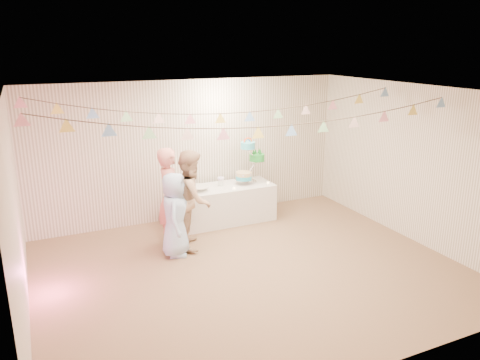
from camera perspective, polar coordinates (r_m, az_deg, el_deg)
name	(u,v)px	position (r m, az deg, el deg)	size (l,w,h in m)	color
floor	(250,270)	(7.04, 1.27, -10.91)	(6.00, 6.00, 0.00)	brown
ceiling	(252,92)	(6.28, 1.43, 10.66)	(6.00, 6.00, 0.00)	silver
back_wall	(192,150)	(8.78, -5.85, 3.63)	(6.00, 6.00, 0.00)	silver
front_wall	(368,257)	(4.58, 15.39, -9.09)	(6.00, 6.00, 0.00)	silver
left_wall	(15,218)	(5.94, -25.73, -4.24)	(5.00, 5.00, 0.00)	silver
right_wall	(413,164)	(8.27, 20.38, 1.87)	(5.00, 5.00, 0.00)	silver
table	(225,204)	(8.73, -1.90, -2.91)	(1.83, 0.73, 0.69)	silver
cake_stand	(250,158)	(8.76, 1.24, 2.71)	(0.72, 0.43, 0.81)	silver
cake_bottom	(244,176)	(8.73, 0.51, 0.49)	(0.31, 0.31, 0.15)	#2AA9C5
cake_middle	(256,158)	(8.93, 2.02, 2.64)	(0.27, 0.27, 0.22)	green
cake_top_tier	(248,147)	(8.66, 0.98, 4.05)	(0.25, 0.25, 0.19)	#40B6C9
platter	(199,187)	(8.38, -5.01, -0.80)	(0.36, 0.36, 0.02)	white
posy	(221,178)	(8.61, -2.35, 0.27)	(0.16, 0.16, 0.18)	white
person_adult_a	(170,198)	(7.59, -8.48, -2.19)	(0.61, 0.40, 1.66)	#CB746A
person_adult_b	(192,199)	(7.59, -5.91, -2.31)	(0.78, 0.61, 1.61)	tan
person_child	(175,215)	(7.33, -7.97, -4.19)	(0.66, 0.43, 1.34)	#A2BEE5
bunting_back	(220,102)	(7.31, -2.44, 9.48)	(5.60, 1.10, 0.40)	pink
bunting_front	(258,115)	(6.14, 2.24, 7.89)	(5.60, 0.90, 0.36)	#72A5E5
tealight_0	(186,193)	(8.22, -6.66, -1.63)	(0.04, 0.04, 0.03)	#FFD88C
tealight_1	(203,185)	(8.66, -4.52, -0.63)	(0.04, 0.04, 0.03)	#FFD88C
tealight_2	(234,188)	(8.47, -0.72, -0.98)	(0.04, 0.04, 0.03)	#FFD88C
tealight_3	(237,180)	(8.95, -0.41, -0.02)	(0.04, 0.04, 0.03)	#FFD88C
tealight_4	(268,183)	(8.80, 3.46, -0.32)	(0.04, 0.04, 0.03)	#FFD88C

